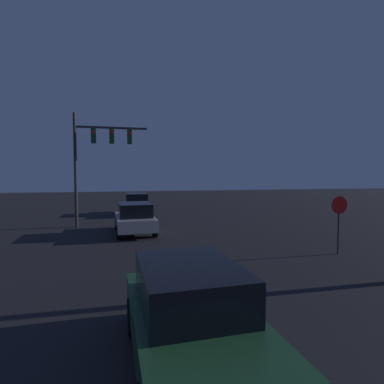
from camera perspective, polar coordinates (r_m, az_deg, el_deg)
The scene contains 5 objects.
car_near at distance 5.41m, azimuth -0.09°, elevation -22.13°, with size 2.09×4.31×1.67m.
car_mid at distance 16.49m, azimuth -10.86°, elevation -4.83°, with size 2.16×4.34×1.67m.
car_far at distance 24.59m, azimuth -10.51°, elevation -2.15°, with size 2.07×4.30×1.67m.
traffic_signal_mast at distance 19.23m, azimuth -17.87°, elevation 7.57°, with size 4.36×0.30×6.87m.
stop_sign at distance 13.31m, azimuth 26.21°, elevation -3.75°, with size 0.71×0.07×2.33m.
Camera 1 is at (-2.80, 1.83, 3.19)m, focal length 28.00 mm.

